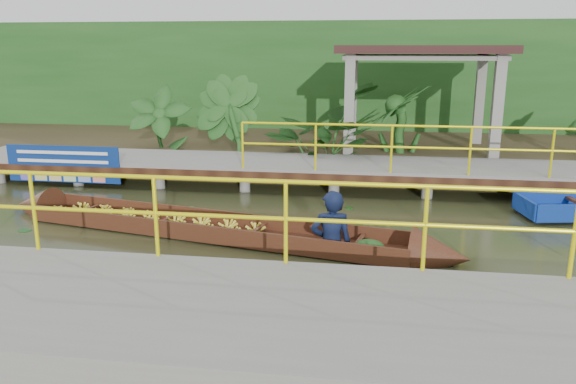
# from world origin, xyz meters

# --- Properties ---
(ground) EXTENTS (80.00, 80.00, 0.00)m
(ground) POSITION_xyz_m (0.00, 0.00, 0.00)
(ground) COLOR #2C3219
(ground) RESTS_ON ground
(land_strip) EXTENTS (30.00, 8.00, 0.45)m
(land_strip) POSITION_xyz_m (0.00, 7.50, 0.23)
(land_strip) COLOR #322919
(land_strip) RESTS_ON ground
(far_dock) EXTENTS (16.00, 2.06, 1.66)m
(far_dock) POSITION_xyz_m (0.02, 3.43, 0.48)
(far_dock) COLOR slate
(far_dock) RESTS_ON ground
(near_dock) EXTENTS (18.00, 2.40, 1.73)m
(near_dock) POSITION_xyz_m (1.00, -4.20, 0.30)
(near_dock) COLOR slate
(near_dock) RESTS_ON ground
(pavilion) EXTENTS (4.40, 3.00, 3.00)m
(pavilion) POSITION_xyz_m (3.00, 6.30, 2.82)
(pavilion) COLOR slate
(pavilion) RESTS_ON ground
(foliage_backdrop) EXTENTS (30.00, 0.80, 4.00)m
(foliage_backdrop) POSITION_xyz_m (0.00, 10.00, 2.00)
(foliage_backdrop) COLOR #1A4415
(foliage_backdrop) RESTS_ON ground
(vendor_boat) EXTENTS (8.59, 2.61, 2.20)m
(vendor_boat) POSITION_xyz_m (-0.51, -0.44, 0.30)
(vendor_boat) COLOR #3C1F10
(vendor_boat) RESTS_ON ground
(blue_banner) EXTENTS (2.74, 0.04, 0.86)m
(blue_banner) POSITION_xyz_m (-5.21, 2.48, 0.56)
(blue_banner) COLOR navy
(blue_banner) RESTS_ON ground
(tropical_plants) EXTENTS (14.42, 1.42, 1.78)m
(tropical_plants) POSITION_xyz_m (2.25, 5.30, 1.34)
(tropical_plants) COLOR #1A4415
(tropical_plants) RESTS_ON ground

